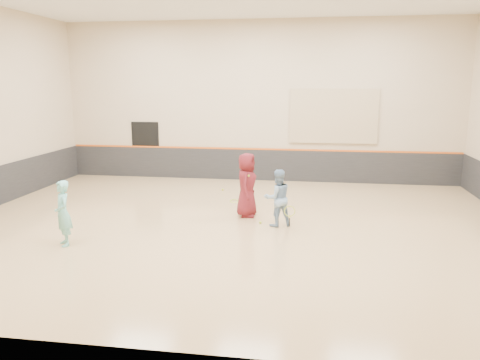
# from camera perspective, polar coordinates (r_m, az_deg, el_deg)

# --- Properties ---
(room) EXTENTS (15.04, 12.04, 6.22)m
(room) POSITION_cam_1_polar(r_m,az_deg,el_deg) (12.22, -0.92, -1.90)
(room) COLOR tan
(room) RESTS_ON ground
(wainscot_back) EXTENTS (14.90, 0.04, 1.20)m
(wainscot_back) POSITION_cam_1_polar(r_m,az_deg,el_deg) (18.06, 2.20, 1.86)
(wainscot_back) COLOR #232326
(wainscot_back) RESTS_ON floor
(accent_stripe) EXTENTS (14.90, 0.03, 0.06)m
(accent_stripe) POSITION_cam_1_polar(r_m,az_deg,el_deg) (17.96, 2.21, 3.80)
(accent_stripe) COLOR #D85914
(accent_stripe) RESTS_ON wall_back
(acoustic_panel) EXTENTS (3.20, 0.08, 2.00)m
(acoustic_panel) POSITION_cam_1_polar(r_m,az_deg,el_deg) (17.73, 11.35, 7.64)
(acoustic_panel) COLOR tan
(acoustic_panel) RESTS_ON wall_back
(doorway) EXTENTS (1.10, 0.05, 2.20)m
(doorway) POSITION_cam_1_polar(r_m,az_deg,el_deg) (19.02, -11.41, 3.66)
(doorway) COLOR black
(doorway) RESTS_ON floor
(girl) EXTENTS (0.64, 0.66, 1.53)m
(girl) POSITION_cam_1_polar(r_m,az_deg,el_deg) (11.50, -20.77, -3.82)
(girl) COLOR #75CCC5
(girl) RESTS_ON floor
(instructor) EXTENTS (0.91, 0.83, 1.51)m
(instructor) POSITION_cam_1_polar(r_m,az_deg,el_deg) (12.25, 4.60, -2.19)
(instructor) COLOR #7E9FC2
(instructor) RESTS_ON floor
(young_man) EXTENTS (0.59, 0.89, 1.80)m
(young_man) POSITION_cam_1_polar(r_m,az_deg,el_deg) (13.09, 0.83, -0.60)
(young_man) COLOR maroon
(young_man) RESTS_ON floor
(held_racket) EXTENTS (0.30, 0.30, 0.60)m
(held_racket) POSITION_cam_1_polar(r_m,az_deg,el_deg) (12.04, 6.06, -3.80)
(held_racket) COLOR #AEBB29
(held_racket) RESTS_ON instructor
(spare_racket) EXTENTS (0.62, 0.62, 0.13)m
(spare_racket) POSITION_cam_1_polar(r_m,az_deg,el_deg) (14.86, -0.70, -2.41)
(spare_racket) COLOR #92BA28
(spare_racket) RESTS_ON floor
(ball_under_racket) EXTENTS (0.07, 0.07, 0.07)m
(ball_under_racket) POSITION_cam_1_polar(r_m,az_deg,el_deg) (12.58, 2.50, -5.19)
(ball_under_racket) COLOR #C8E234
(ball_under_racket) RESTS_ON floor
(ball_in_hand) EXTENTS (0.07, 0.07, 0.07)m
(ball_in_hand) POSITION_cam_1_polar(r_m,az_deg,el_deg) (12.81, 1.07, 0.52)
(ball_in_hand) COLOR gold
(ball_in_hand) RESTS_ON young_man
(ball_beside_spare) EXTENTS (0.07, 0.07, 0.07)m
(ball_beside_spare) POSITION_cam_1_polar(r_m,az_deg,el_deg) (16.39, -2.12, -1.18)
(ball_beside_spare) COLOR yellow
(ball_beside_spare) RESTS_ON floor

